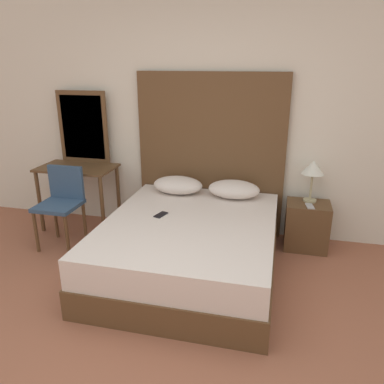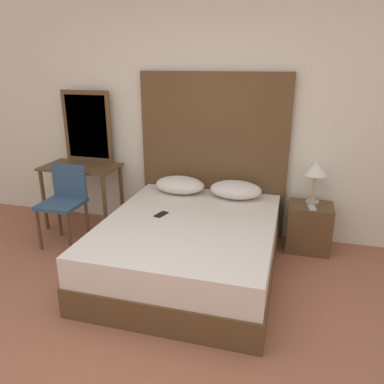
% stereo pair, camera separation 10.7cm
% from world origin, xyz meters
% --- Properties ---
extents(ground_plane, '(16.00, 16.00, 0.00)m').
position_xyz_m(ground_plane, '(0.00, 0.00, 0.00)').
color(ground_plane, '#9E5B42').
extents(wall_back, '(10.00, 0.06, 2.70)m').
position_xyz_m(wall_back, '(0.00, 2.39, 1.35)').
color(wall_back, silver).
rests_on(wall_back, ground_plane).
extents(bed, '(1.58, 1.90, 0.53)m').
position_xyz_m(bed, '(0.04, 1.34, 0.26)').
color(bed, brown).
rests_on(bed, ground_plane).
extents(headboard, '(1.66, 0.05, 1.82)m').
position_xyz_m(headboard, '(0.04, 2.32, 0.91)').
color(headboard, brown).
rests_on(headboard, ground_plane).
extents(pillow_left, '(0.55, 0.36, 0.19)m').
position_xyz_m(pillow_left, '(-0.27, 2.06, 0.62)').
color(pillow_left, silver).
rests_on(pillow_left, bed).
extents(pillow_right, '(0.55, 0.36, 0.19)m').
position_xyz_m(pillow_right, '(0.35, 2.06, 0.62)').
color(pillow_right, silver).
rests_on(pillow_right, bed).
extents(phone_on_bed, '(0.11, 0.16, 0.01)m').
position_xyz_m(phone_on_bed, '(-0.26, 1.41, 0.53)').
color(phone_on_bed, black).
rests_on(phone_on_bed, bed).
extents(nightstand, '(0.45, 0.36, 0.51)m').
position_xyz_m(nightstand, '(1.14, 2.11, 0.26)').
color(nightstand, brown).
rests_on(nightstand, ground_plane).
extents(table_lamp, '(0.23, 0.23, 0.45)m').
position_xyz_m(table_lamp, '(1.15, 2.18, 0.86)').
color(table_lamp, tan).
rests_on(table_lamp, nightstand).
extents(phone_on_nightstand, '(0.09, 0.16, 0.01)m').
position_xyz_m(phone_on_nightstand, '(1.15, 2.02, 0.52)').
color(phone_on_nightstand, '#B7B7BC').
rests_on(phone_on_nightstand, nightstand).
extents(vanity_desk, '(0.88, 0.51, 0.76)m').
position_xyz_m(vanity_desk, '(-1.48, 2.03, 0.62)').
color(vanity_desk, brown).
rests_on(vanity_desk, ground_plane).
extents(vanity_mirror, '(0.62, 0.03, 0.84)m').
position_xyz_m(vanity_mirror, '(-1.48, 2.26, 1.18)').
color(vanity_mirror, brown).
rests_on(vanity_mirror, vanity_desk).
extents(chair, '(0.42, 0.42, 0.86)m').
position_xyz_m(chair, '(-1.43, 1.59, 0.51)').
color(chair, '#334C6B').
rests_on(chair, ground_plane).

